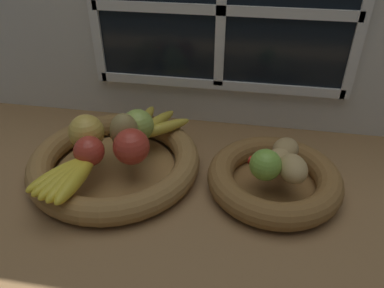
# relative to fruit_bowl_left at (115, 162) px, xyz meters

# --- Properties ---
(ground_plane) EXTENTS (1.40, 0.90, 0.03)m
(ground_plane) POSITION_rel_fruit_bowl_left_xyz_m (0.20, -0.02, -0.04)
(ground_plane) COLOR olive
(back_wall) EXTENTS (1.40, 0.05, 0.55)m
(back_wall) POSITION_rel_fruit_bowl_left_xyz_m (0.20, 0.28, 0.25)
(back_wall) COLOR silver
(back_wall) RESTS_ON ground_plane
(fruit_bowl_left) EXTENTS (0.39, 0.39, 0.06)m
(fruit_bowl_left) POSITION_rel_fruit_bowl_left_xyz_m (0.00, 0.00, 0.00)
(fruit_bowl_left) COLOR olive
(fruit_bowl_left) RESTS_ON ground_plane
(fruit_bowl_right) EXTENTS (0.29, 0.29, 0.06)m
(fruit_bowl_right) POSITION_rel_fruit_bowl_left_xyz_m (0.36, 0.00, 0.00)
(fruit_bowl_right) COLOR brown
(fruit_bowl_right) RESTS_ON ground_plane
(apple_golden_left) EXTENTS (0.08, 0.08, 0.08)m
(apple_golden_left) POSITION_rel_fruit_bowl_left_xyz_m (-0.06, 0.01, 0.07)
(apple_golden_left) COLOR gold
(apple_golden_left) RESTS_ON fruit_bowl_left
(apple_red_front) EXTENTS (0.06, 0.06, 0.06)m
(apple_red_front) POSITION_rel_fruit_bowl_left_xyz_m (-0.03, -0.05, 0.06)
(apple_red_front) COLOR #B73828
(apple_red_front) RESTS_ON fruit_bowl_left
(apple_green_back) EXTENTS (0.07, 0.07, 0.07)m
(apple_green_back) POSITION_rel_fruit_bowl_left_xyz_m (0.04, 0.06, 0.07)
(apple_green_back) COLOR #99B74C
(apple_green_back) RESTS_ON fruit_bowl_left
(apple_red_right) EXTENTS (0.08, 0.08, 0.08)m
(apple_red_right) POSITION_rel_fruit_bowl_left_xyz_m (0.05, -0.03, 0.07)
(apple_red_right) COLOR #B73828
(apple_red_right) RESTS_ON fruit_bowl_left
(pear_brown) EXTENTS (0.08, 0.08, 0.09)m
(pear_brown) POSITION_rel_fruit_bowl_left_xyz_m (0.02, 0.02, 0.07)
(pear_brown) COLOR olive
(pear_brown) RESTS_ON fruit_bowl_left
(banana_bunch_front) EXTENTS (0.11, 0.17, 0.03)m
(banana_bunch_front) POSITION_rel_fruit_bowl_left_xyz_m (-0.05, -0.12, 0.05)
(banana_bunch_front) COLOR gold
(banana_bunch_front) RESTS_ON fruit_bowl_left
(banana_bunch_back) EXTENTS (0.14, 0.16, 0.03)m
(banana_bunch_back) POSITION_rel_fruit_bowl_left_xyz_m (0.06, 0.10, 0.04)
(banana_bunch_back) COLOR gold
(banana_bunch_back) RESTS_ON fruit_bowl_left
(potato_back) EXTENTS (0.07, 0.09, 0.04)m
(potato_back) POSITION_rel_fruit_bowl_left_xyz_m (0.38, 0.04, 0.05)
(potato_back) COLOR #A38451
(potato_back) RESTS_ON fruit_bowl_right
(potato_large) EXTENTS (0.08, 0.08, 0.04)m
(potato_large) POSITION_rel_fruit_bowl_left_xyz_m (0.36, 0.00, 0.05)
(potato_large) COLOR tan
(potato_large) RESTS_ON fruit_bowl_right
(potato_small) EXTENTS (0.07, 0.09, 0.05)m
(potato_small) POSITION_rel_fruit_bowl_left_xyz_m (0.39, -0.03, 0.06)
(potato_small) COLOR tan
(potato_small) RESTS_ON fruit_bowl_right
(lime_near) EXTENTS (0.06, 0.06, 0.06)m
(lime_near) POSITION_rel_fruit_bowl_left_xyz_m (0.33, -0.04, 0.06)
(lime_near) COLOR #7AAD3D
(lime_near) RESTS_ON fruit_bowl_right
(chili_pepper) EXTENTS (0.11, 0.06, 0.02)m
(chili_pepper) POSITION_rel_fruit_bowl_left_xyz_m (0.35, -0.01, 0.04)
(chili_pepper) COLOR red
(chili_pepper) RESTS_ON fruit_bowl_right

